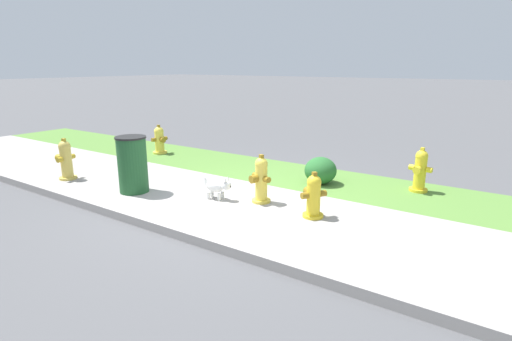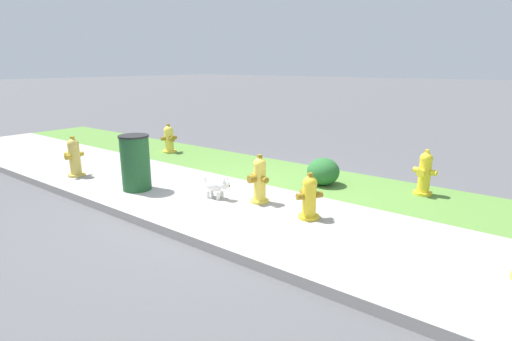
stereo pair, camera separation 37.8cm
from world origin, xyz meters
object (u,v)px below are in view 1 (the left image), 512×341
at_px(fire_hydrant_across_street, 420,171).
at_px(fire_hydrant_at_driveway, 313,196).
at_px(fire_hydrant_by_grass_verge, 159,140).
at_px(shrub_bush_mid_verge, 320,170).
at_px(fire_hydrant_mid_block, 261,180).
at_px(small_white_dog, 218,186).
at_px(fire_hydrant_near_corner, 66,160).
at_px(trash_bin, 133,165).

bearing_deg(fire_hydrant_across_street, fire_hydrant_at_driveway, 71.78).
distance_m(fire_hydrant_by_grass_verge, fire_hydrant_at_driveway, 5.07).
height_order(fire_hydrant_across_street, fire_hydrant_by_grass_verge, fire_hydrant_across_street).
relative_size(fire_hydrant_across_street, shrub_bush_mid_verge, 1.32).
height_order(fire_hydrant_across_street, shrub_bush_mid_verge, fire_hydrant_across_street).
height_order(fire_hydrant_mid_block, small_white_dog, fire_hydrant_mid_block).
relative_size(fire_hydrant_at_driveway, shrub_bush_mid_verge, 1.16).
distance_m(fire_hydrant_mid_block, fire_hydrant_near_corner, 3.72).
distance_m(fire_hydrant_at_driveway, fire_hydrant_near_corner, 4.60).
xyz_separation_m(fire_hydrant_by_grass_verge, small_white_dog, (3.25, -1.82, -0.10)).
bearing_deg(fire_hydrant_mid_block, fire_hydrant_at_driveway, -167.46).
bearing_deg(fire_hydrant_at_driveway, fire_hydrant_across_street, 10.45).
relative_size(fire_hydrant_by_grass_verge, trash_bin, 0.73).
xyz_separation_m(fire_hydrant_mid_block, fire_hydrant_near_corner, (-3.61, -0.91, 0.01)).
xyz_separation_m(fire_hydrant_near_corner, shrub_bush_mid_verge, (3.92, 2.33, -0.13)).
distance_m(small_white_dog, trash_bin, 1.48).
distance_m(small_white_dog, shrub_bush_mid_verge, 1.92).
distance_m(fire_hydrant_at_driveway, shrub_bush_mid_verge, 1.65).
bearing_deg(small_white_dog, fire_hydrant_near_corner, -175.83).
xyz_separation_m(fire_hydrant_at_driveway, fire_hydrant_near_corner, (-4.53, -0.80, 0.06)).
xyz_separation_m(trash_bin, shrub_bush_mid_verge, (2.31, 2.15, -0.23)).
relative_size(fire_hydrant_mid_block, small_white_dog, 1.58).
relative_size(fire_hydrant_across_street, fire_hydrant_near_corner, 0.97).
xyz_separation_m(fire_hydrant_by_grass_verge, trash_bin, (1.87, -2.29, 0.14)).
height_order(fire_hydrant_at_driveway, trash_bin, trash_bin).
height_order(trash_bin, shrub_bush_mid_verge, trash_bin).
relative_size(fire_hydrant_at_driveway, fire_hydrant_near_corner, 0.85).
distance_m(fire_hydrant_near_corner, small_white_dog, 3.06).
height_order(fire_hydrant_by_grass_verge, shrub_bush_mid_verge, fire_hydrant_by_grass_verge).
relative_size(fire_hydrant_across_street, fire_hydrant_by_grass_verge, 1.09).
bearing_deg(fire_hydrant_near_corner, trash_bin, -97.74).
bearing_deg(fire_hydrant_near_corner, shrub_bush_mid_verge, -73.41).
bearing_deg(fire_hydrant_across_street, small_white_dog, 47.86).
bearing_deg(fire_hydrant_near_corner, fire_hydrant_by_grass_verge, -8.24).
height_order(fire_hydrant_at_driveway, small_white_dog, fire_hydrant_at_driveway).
distance_m(fire_hydrant_at_driveway, small_white_dog, 1.55).
relative_size(fire_hydrant_mid_block, trash_bin, 0.81).
relative_size(fire_hydrant_mid_block, fire_hydrant_across_street, 1.01).
bearing_deg(shrub_bush_mid_verge, fire_hydrant_mid_block, -102.38).
height_order(fire_hydrant_across_street, fire_hydrant_at_driveway, fire_hydrant_across_street).
bearing_deg(fire_hydrant_mid_block, small_white_dog, 42.34).
height_order(fire_hydrant_by_grass_verge, trash_bin, trash_bin).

